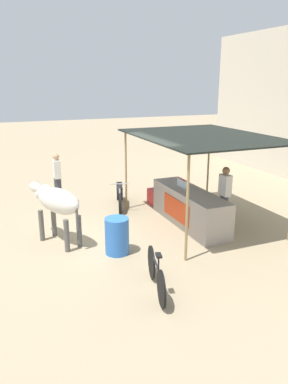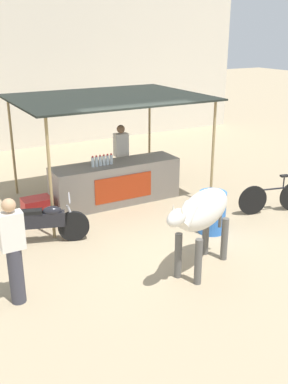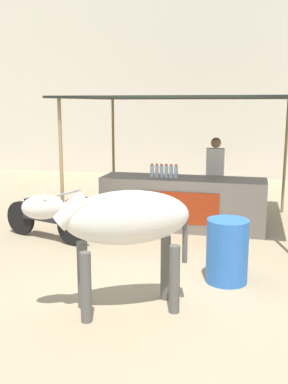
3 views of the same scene
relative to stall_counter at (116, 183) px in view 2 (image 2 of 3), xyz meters
name	(u,v)px [view 2 (image 2 of 3)]	position (x,y,z in m)	size (l,w,h in m)	color
ground_plane	(165,238)	(0.00, -2.20, -0.48)	(60.00, 60.00, 0.00)	tan
building_wall_far	(31,59)	(0.00, 6.29, 2.42)	(16.00, 0.50, 5.81)	beige
stall_counter	(116,183)	(0.00, 0.00, 0.00)	(3.00, 0.82, 0.96)	#9E9389
stall_awning	(108,101)	(0.00, 0.30, 1.85)	(4.20, 3.20, 2.42)	black
water_bottle_row	(102,161)	(-0.35, -0.05, 0.59)	(0.52, 0.07, 0.25)	silver
vendor_behind_counter	(121,157)	(0.52, 0.75, 0.37)	(0.34, 0.22, 1.65)	#383842
cooler_box	(37,209)	(-1.91, -0.10, -0.24)	(0.60, 0.44, 0.48)	red
water_barrel	(212,212)	(0.96, -2.40, -0.06)	(0.54, 0.54, 0.84)	blue
cow	(202,213)	(-0.13, -3.52, 0.55)	(1.79, 1.15, 1.44)	silver
motorcycle_parked	(42,222)	(-2.14, -1.26, -0.05)	(1.74, 0.75, 0.90)	black
bicycle_leaning	(273,197)	(2.77, -2.24, -0.13)	(1.62, 0.44, 0.85)	black
passerby_on_street	(14,251)	(-3.06, -2.99, 0.37)	(0.34, 0.22, 1.65)	#383842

